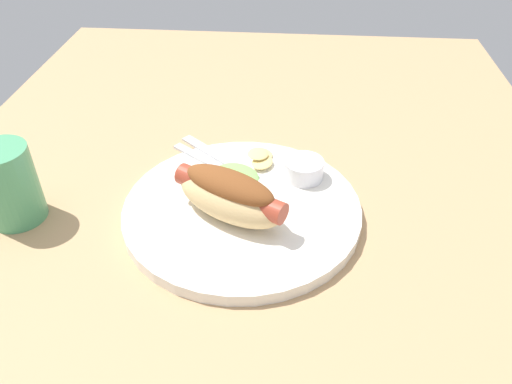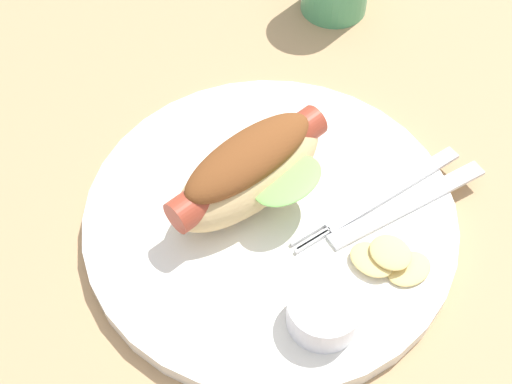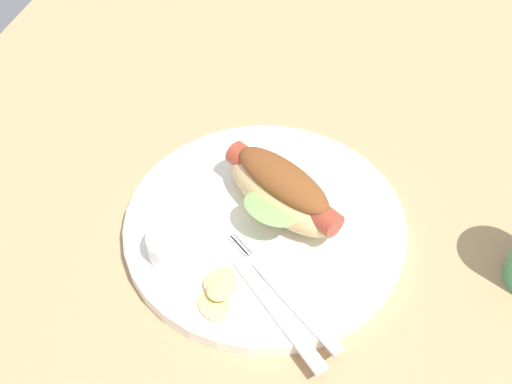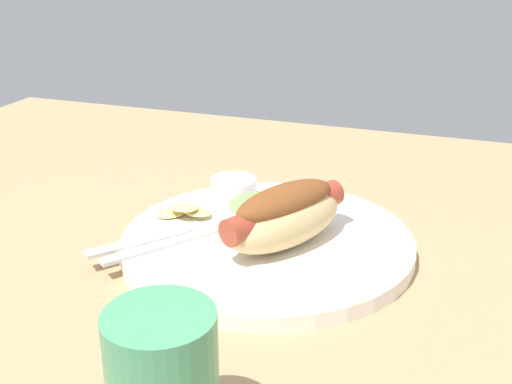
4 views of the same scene
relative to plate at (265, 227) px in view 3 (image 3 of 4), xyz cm
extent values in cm
cube|color=tan|center=(-3.93, 0.62, -1.70)|extent=(120.00, 90.00, 1.80)
cylinder|color=white|center=(0.00, 0.00, 0.00)|extent=(29.57, 29.57, 1.60)
ellipsoid|color=#DBB77A|center=(2.19, -1.17, 3.41)|extent=(11.78, 15.15, 5.21)
cylinder|color=#A33D28|center=(2.19, -1.17, 4.32)|extent=(9.18, 14.07, 2.64)
ellipsoid|color=brown|center=(2.19, -1.17, 5.51)|extent=(9.49, 12.60, 2.86)
ellipsoid|color=#7FC65B|center=(-1.02, -0.83, 4.45)|extent=(6.49, 7.28, 1.29)
cylinder|color=white|center=(-6.51, 7.54, 2.10)|extent=(5.23, 5.23, 2.59)
cube|color=silver|center=(-8.64, -5.39, 1.00)|extent=(8.83, 11.66, 0.40)
cube|color=silver|center=(-3.41, 1.13, 1.00)|extent=(2.11, 2.78, 0.40)
cube|color=silver|center=(-3.78, 1.39, 1.00)|extent=(2.11, 2.78, 0.40)
cube|color=silver|center=(-4.14, 1.65, 1.00)|extent=(2.11, 2.78, 0.40)
cube|color=silver|center=(-10.10, -4.35, 0.98)|extent=(10.55, 12.14, 0.36)
ellipsoid|color=#E8CB77|center=(-11.41, 1.52, 1.05)|extent=(4.36, 4.54, 0.50)
ellipsoid|color=#E8CB77|center=(-8.64, 1.91, 1.44)|extent=(4.30, 3.86, 0.71)
ellipsoid|color=#E8CB77|center=(-9.81, 1.20, 2.01)|extent=(3.98, 3.75, 0.88)
camera|label=1|loc=(48.13, 5.74, 40.21)|focal=35.26mm
camera|label=2|loc=(-9.50, 29.93, 45.94)|focal=48.85mm
camera|label=3|loc=(-44.66, -13.34, 57.88)|focal=49.53mm
camera|label=4|loc=(18.26, -55.55, 29.61)|focal=45.15mm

